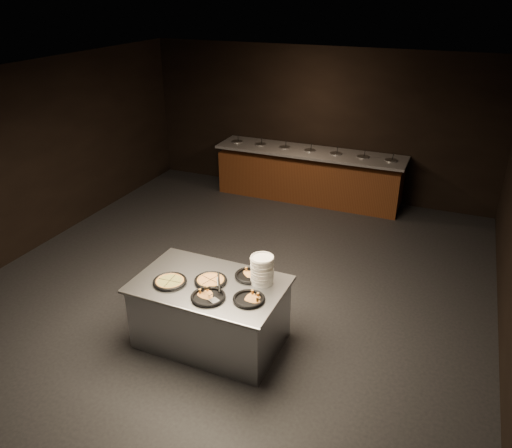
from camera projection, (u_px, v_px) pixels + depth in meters
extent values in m
cube|color=black|center=(232.00, 288.00, 7.14)|extent=(7.00, 8.00, 0.01)
cube|color=black|center=(227.00, 80.00, 5.87)|extent=(7.00, 8.00, 0.01)
cube|color=black|center=(317.00, 123.00, 9.83)|extent=(7.00, 0.01, 2.90)
cube|color=black|center=(26.00, 161.00, 7.73)|extent=(0.01, 8.00, 2.90)
cube|color=#512813|center=(308.00, 179.00, 9.92)|extent=(3.60, 0.75, 0.85)
cube|color=slate|center=(310.00, 152.00, 9.68)|extent=(3.70, 0.83, 0.05)
cube|color=#3E1F0E|center=(308.00, 197.00, 10.09)|extent=(3.60, 0.69, 0.08)
cylinder|color=#B5B8BD|center=(237.00, 143.00, 10.22)|extent=(0.22, 0.22, 0.08)
cylinder|color=#3E6C2B|center=(237.00, 142.00, 10.21)|extent=(0.19, 0.19, 0.02)
cylinder|color=black|center=(238.00, 138.00, 10.14)|extent=(0.04, 0.10, 0.19)
cylinder|color=#B5B8BD|center=(261.00, 146.00, 10.04)|extent=(0.22, 0.22, 0.08)
cylinder|color=#3E6C2B|center=(261.00, 145.00, 10.03)|extent=(0.19, 0.19, 0.02)
cylinder|color=black|center=(262.00, 141.00, 9.96)|extent=(0.04, 0.10, 0.19)
cylinder|color=#B5B8BD|center=(285.00, 149.00, 9.86)|extent=(0.22, 0.22, 0.08)
cylinder|color=#3E6C2B|center=(285.00, 148.00, 9.85)|extent=(0.19, 0.19, 0.02)
cylinder|color=black|center=(286.00, 144.00, 9.78)|extent=(0.04, 0.10, 0.19)
cylinder|color=#B5B8BD|center=(310.00, 152.00, 9.68)|extent=(0.22, 0.22, 0.08)
cylinder|color=#3E6C2B|center=(310.00, 151.00, 9.67)|extent=(0.19, 0.19, 0.02)
cylinder|color=black|center=(311.00, 147.00, 9.60)|extent=(0.04, 0.10, 0.19)
cylinder|color=#B5B8BD|center=(336.00, 155.00, 9.50)|extent=(0.22, 0.22, 0.08)
cylinder|color=#3E6C2B|center=(336.00, 154.00, 9.49)|extent=(0.19, 0.19, 0.02)
cylinder|color=black|center=(337.00, 150.00, 9.42)|extent=(0.04, 0.10, 0.19)
cylinder|color=#B5B8BD|center=(363.00, 158.00, 9.32)|extent=(0.22, 0.22, 0.08)
cylinder|color=#3E6C2B|center=(363.00, 157.00, 9.30)|extent=(0.19, 0.19, 0.02)
cylinder|color=black|center=(365.00, 153.00, 9.24)|extent=(0.04, 0.10, 0.19)
cylinder|color=#B5B8BD|center=(391.00, 162.00, 9.14)|extent=(0.22, 0.22, 0.08)
cylinder|color=#3E6C2B|center=(391.00, 161.00, 9.12)|extent=(0.19, 0.19, 0.02)
cylinder|color=black|center=(393.00, 157.00, 9.06)|extent=(0.04, 0.10, 0.19)
cube|color=#B5B8BD|center=(211.00, 315.00, 5.93)|extent=(1.66, 1.03, 0.74)
cube|color=#B5B8BD|center=(209.00, 284.00, 5.74)|extent=(1.75, 1.11, 0.04)
cylinder|color=#B5B8BD|center=(185.00, 310.00, 5.29)|extent=(1.73, 0.07, 0.04)
cylinder|color=white|center=(262.00, 270.00, 5.67)|extent=(0.27, 0.27, 0.33)
cylinder|color=black|center=(170.00, 282.00, 5.73)|extent=(0.37, 0.37, 0.01)
torus|color=black|center=(170.00, 281.00, 5.72)|extent=(0.39, 0.39, 0.04)
torus|color=#AD702C|center=(170.00, 281.00, 5.72)|extent=(0.33, 0.33, 0.03)
cylinder|color=tan|center=(170.00, 281.00, 5.72)|extent=(0.29, 0.29, 0.02)
cube|color=black|center=(170.00, 281.00, 5.71)|extent=(0.03, 0.29, 0.00)
cube|color=black|center=(170.00, 281.00, 5.71)|extent=(0.29, 0.03, 0.00)
cylinder|color=black|center=(211.00, 281.00, 5.75)|extent=(0.36, 0.36, 0.01)
torus|color=black|center=(211.00, 280.00, 5.74)|extent=(0.38, 0.38, 0.04)
torus|color=#AD702C|center=(211.00, 280.00, 5.74)|extent=(0.32, 0.32, 0.03)
cylinder|color=#D9A04E|center=(211.00, 280.00, 5.74)|extent=(0.28, 0.28, 0.02)
cube|color=black|center=(211.00, 280.00, 5.73)|extent=(0.09, 0.27, 0.00)
cube|color=black|center=(211.00, 280.00, 5.73)|extent=(0.27, 0.09, 0.00)
cylinder|color=black|center=(250.00, 276.00, 5.85)|extent=(0.34, 0.34, 0.01)
torus|color=black|center=(250.00, 275.00, 5.84)|extent=(0.36, 0.36, 0.04)
cylinder|color=black|center=(208.00, 298.00, 5.45)|extent=(0.36, 0.36, 0.01)
torus|color=black|center=(208.00, 296.00, 5.44)|extent=(0.39, 0.39, 0.04)
cylinder|color=black|center=(249.00, 300.00, 5.41)|extent=(0.33, 0.33, 0.01)
torus|color=black|center=(249.00, 299.00, 5.40)|extent=(0.36, 0.36, 0.04)
cube|color=#B5B8BD|center=(216.00, 281.00, 5.72)|extent=(0.15, 0.15, 0.00)
cylinder|color=black|center=(219.00, 283.00, 5.54)|extent=(0.13, 0.19, 0.15)
cylinder|color=#B5B8BD|center=(218.00, 283.00, 5.63)|extent=(0.07, 0.10, 0.09)
cube|color=#B5B8BD|center=(215.00, 301.00, 5.37)|extent=(0.14, 0.13, 0.00)
cylinder|color=black|center=(206.00, 288.00, 5.44)|extent=(0.18, 0.12, 0.13)
cylinder|color=#B5B8BD|center=(210.00, 295.00, 5.41)|extent=(0.09, 0.06, 0.08)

